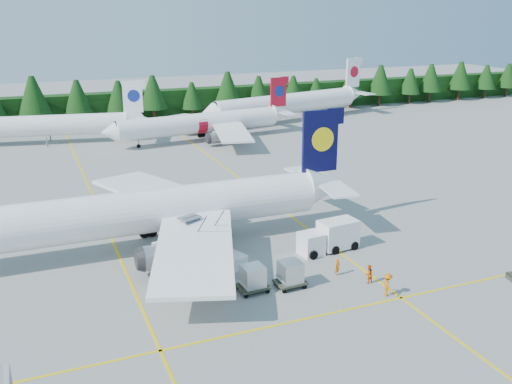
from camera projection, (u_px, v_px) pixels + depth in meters
name	position (u px, v px, depth m)	size (l,w,h in m)	color
ground	(302.00, 280.00, 49.73)	(320.00, 320.00, 0.00)	#999994
taxi_stripe_a	(106.00, 225.00, 62.31)	(0.25, 120.00, 0.01)	yellow
taxi_stripe_b	(273.00, 203.00, 69.52)	(0.25, 120.00, 0.01)	yellow
taxi_stripe_cross	(337.00, 312.00, 44.44)	(80.00, 0.25, 0.01)	yellow
treeline_hedge	(129.00, 106.00, 121.10)	(220.00, 4.00, 6.00)	black
airliner_navy	(128.00, 214.00, 54.62)	(43.13, 35.52, 12.55)	white
airliner_red	(197.00, 124.00, 101.41)	(35.60, 29.13, 10.37)	white
airliner_far_left	(30.00, 126.00, 98.77)	(36.15, 9.33, 10.58)	white
airliner_far_right	(282.00, 104.00, 118.55)	(41.10, 13.33, 12.17)	white
airstairs	(218.00, 261.00, 51.37)	(5.41, 7.02, 4.14)	white
service_truck	(328.00, 237.00, 55.39)	(6.21, 2.76, 2.91)	silver
uld_pair	(272.00, 275.00, 47.68)	(5.86, 2.49, 1.95)	#353B2B
crew_a	(337.00, 267.00, 50.38)	(0.59, 0.39, 1.61)	orange
crew_b	(369.00, 274.00, 48.97)	(0.81, 0.63, 1.66)	#F25605
crew_c	(388.00, 285.00, 46.69)	(0.82, 0.55, 1.98)	#D66704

